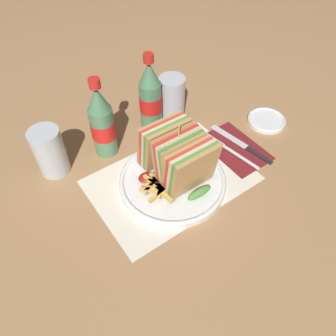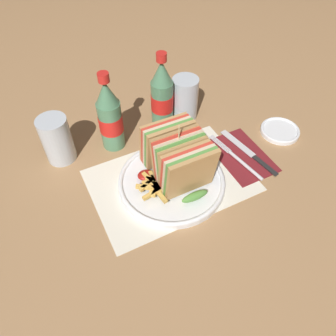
{
  "view_description": "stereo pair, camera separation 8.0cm",
  "coord_description": "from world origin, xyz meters",
  "px_view_note": "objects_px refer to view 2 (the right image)",
  "views": [
    {
      "loc": [
        -0.34,
        -0.45,
        0.64
      ],
      "look_at": [
        -0.03,
        -0.01,
        0.04
      ],
      "focal_mm": 35.0,
      "sensor_mm": 36.0,
      "label": 1
    },
    {
      "loc": [
        -0.27,
        -0.49,
        0.64
      ],
      "look_at": [
        -0.03,
        -0.01,
        0.04
      ],
      "focal_mm": 35.0,
      "sensor_mm": 36.0,
      "label": 2
    }
  ],
  "objects_px": {
    "plate_main": "(172,181)",
    "coke_bottle_far": "(162,96)",
    "knife": "(249,152)",
    "coke_bottle_near": "(110,117)",
    "glass_far": "(58,142)",
    "side_saucer": "(279,130)",
    "fork": "(240,161)",
    "club_sandwich": "(178,158)",
    "glass_near": "(185,98)"
  },
  "relations": [
    {
      "from": "coke_bottle_far",
      "to": "glass_near",
      "type": "distance_m",
      "value": 0.08
    },
    {
      "from": "fork",
      "to": "knife",
      "type": "relative_size",
      "value": 0.97
    },
    {
      "from": "club_sandwich",
      "to": "coke_bottle_far",
      "type": "xyz_separation_m",
      "value": [
        0.06,
        0.21,
        0.02
      ]
    },
    {
      "from": "club_sandwich",
      "to": "glass_far",
      "type": "xyz_separation_m",
      "value": [
        -0.24,
        0.21,
        -0.02
      ]
    },
    {
      "from": "side_saucer",
      "to": "glass_far",
      "type": "bearing_deg",
      "value": 162.76
    },
    {
      "from": "knife",
      "to": "coke_bottle_far",
      "type": "bearing_deg",
      "value": 115.51
    },
    {
      "from": "glass_far",
      "to": "coke_bottle_far",
      "type": "bearing_deg",
      "value": 1.16
    },
    {
      "from": "coke_bottle_far",
      "to": "side_saucer",
      "type": "distance_m",
      "value": 0.35
    },
    {
      "from": "club_sandwich",
      "to": "fork",
      "type": "bearing_deg",
      "value": -8.11
    },
    {
      "from": "club_sandwich",
      "to": "knife",
      "type": "xyz_separation_m",
      "value": [
        0.22,
        -0.01,
        -0.07
      ]
    },
    {
      "from": "club_sandwich",
      "to": "glass_far",
      "type": "distance_m",
      "value": 0.32
    },
    {
      "from": "club_sandwich",
      "to": "coke_bottle_far",
      "type": "height_order",
      "value": "coke_bottle_far"
    },
    {
      "from": "club_sandwich",
      "to": "side_saucer",
      "type": "height_order",
      "value": "club_sandwich"
    },
    {
      "from": "coke_bottle_far",
      "to": "glass_far",
      "type": "bearing_deg",
      "value": -178.84
    },
    {
      "from": "plate_main",
      "to": "club_sandwich",
      "type": "bearing_deg",
      "value": 20.76
    },
    {
      "from": "plate_main",
      "to": "glass_far",
      "type": "distance_m",
      "value": 0.31
    },
    {
      "from": "side_saucer",
      "to": "club_sandwich",
      "type": "bearing_deg",
      "value": -175.58
    },
    {
      "from": "club_sandwich",
      "to": "coke_bottle_far",
      "type": "bearing_deg",
      "value": 73.28
    },
    {
      "from": "plate_main",
      "to": "club_sandwich",
      "type": "height_order",
      "value": "club_sandwich"
    },
    {
      "from": "coke_bottle_near",
      "to": "glass_far",
      "type": "relative_size",
      "value": 1.75
    },
    {
      "from": "club_sandwich",
      "to": "fork",
      "type": "relative_size",
      "value": 0.95
    },
    {
      "from": "plate_main",
      "to": "coke_bottle_near",
      "type": "height_order",
      "value": "coke_bottle_near"
    },
    {
      "from": "glass_near",
      "to": "coke_bottle_far",
      "type": "bearing_deg",
      "value": 179.29
    },
    {
      "from": "coke_bottle_far",
      "to": "glass_far",
      "type": "distance_m",
      "value": 0.3
    },
    {
      "from": "fork",
      "to": "side_saucer",
      "type": "xyz_separation_m",
      "value": [
        0.17,
        0.05,
        -0.0
      ]
    },
    {
      "from": "glass_far",
      "to": "side_saucer",
      "type": "xyz_separation_m",
      "value": [
        0.58,
        -0.18,
        -0.05
      ]
    },
    {
      "from": "knife",
      "to": "glass_far",
      "type": "xyz_separation_m",
      "value": [
        -0.45,
        0.22,
        0.05
      ]
    },
    {
      "from": "plate_main",
      "to": "coke_bottle_far",
      "type": "height_order",
      "value": "coke_bottle_far"
    },
    {
      "from": "fork",
      "to": "coke_bottle_far",
      "type": "xyz_separation_m",
      "value": [
        -0.11,
        0.24,
        0.09
      ]
    },
    {
      "from": "coke_bottle_far",
      "to": "glass_near",
      "type": "bearing_deg",
      "value": -0.71
    },
    {
      "from": "plate_main",
      "to": "coke_bottle_far",
      "type": "relative_size",
      "value": 1.18
    },
    {
      "from": "knife",
      "to": "glass_far",
      "type": "bearing_deg",
      "value": 145.84
    },
    {
      "from": "plate_main",
      "to": "glass_near",
      "type": "xyz_separation_m",
      "value": [
        0.16,
        0.22,
        0.05
      ]
    },
    {
      "from": "knife",
      "to": "coke_bottle_near",
      "type": "bearing_deg",
      "value": 138.47
    },
    {
      "from": "knife",
      "to": "coke_bottle_far",
      "type": "distance_m",
      "value": 0.28
    },
    {
      "from": "fork",
      "to": "glass_near",
      "type": "bearing_deg",
      "value": 90.21
    },
    {
      "from": "club_sandwich",
      "to": "knife",
      "type": "distance_m",
      "value": 0.23
    },
    {
      "from": "club_sandwich",
      "to": "knife",
      "type": "relative_size",
      "value": 0.92
    },
    {
      "from": "coke_bottle_near",
      "to": "coke_bottle_far",
      "type": "height_order",
      "value": "same"
    },
    {
      "from": "glass_far",
      "to": "side_saucer",
      "type": "height_order",
      "value": "glass_far"
    },
    {
      "from": "knife",
      "to": "glass_far",
      "type": "relative_size",
      "value": 1.6
    },
    {
      "from": "fork",
      "to": "knife",
      "type": "height_order",
      "value": "fork"
    },
    {
      "from": "plate_main",
      "to": "coke_bottle_near",
      "type": "xyz_separation_m",
      "value": [
        -0.08,
        0.2,
        0.09
      ]
    },
    {
      "from": "plate_main",
      "to": "glass_near",
      "type": "height_order",
      "value": "glass_near"
    },
    {
      "from": "fork",
      "to": "glass_far",
      "type": "distance_m",
      "value": 0.48
    },
    {
      "from": "knife",
      "to": "club_sandwich",
      "type": "bearing_deg",
      "value": 169.19
    },
    {
      "from": "coke_bottle_near",
      "to": "glass_far",
      "type": "distance_m",
      "value": 0.15
    },
    {
      "from": "fork",
      "to": "plate_main",
      "type": "bearing_deg",
      "value": 166.26
    },
    {
      "from": "side_saucer",
      "to": "fork",
      "type": "bearing_deg",
      "value": -163.36
    },
    {
      "from": "glass_near",
      "to": "side_saucer",
      "type": "bearing_deg",
      "value": -41.66
    }
  ]
}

